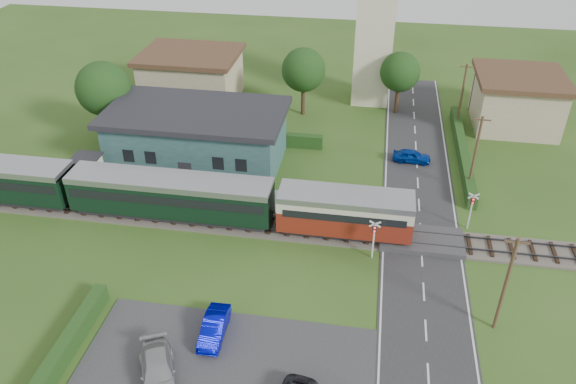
% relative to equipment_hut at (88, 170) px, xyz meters
% --- Properties ---
extents(ground, '(120.00, 120.00, 0.00)m').
position_rel_equipment_hut_xyz_m(ground, '(18.00, -5.20, -1.75)').
color(ground, '#2D4C19').
extents(railway_track, '(76.00, 3.20, 0.49)m').
position_rel_equipment_hut_xyz_m(railway_track, '(18.00, -3.20, -1.64)').
color(railway_track, '#4C443D').
rests_on(railway_track, ground).
extents(road, '(6.00, 70.00, 0.05)m').
position_rel_equipment_hut_xyz_m(road, '(28.00, -5.20, -1.72)').
color(road, '#28282B').
rests_on(road, ground).
extents(car_park, '(17.00, 9.00, 0.08)m').
position_rel_equipment_hut_xyz_m(car_park, '(16.50, -17.20, -1.71)').
color(car_park, '#333335').
rests_on(car_park, ground).
extents(crossing_deck, '(6.20, 3.40, 0.45)m').
position_rel_equipment_hut_xyz_m(crossing_deck, '(28.00, -3.20, -1.52)').
color(crossing_deck, '#333335').
rests_on(crossing_deck, ground).
extents(platform, '(30.00, 3.00, 0.45)m').
position_rel_equipment_hut_xyz_m(platform, '(8.00, 0.00, -1.52)').
color(platform, gray).
rests_on(platform, ground).
extents(equipment_hut, '(2.30, 2.30, 2.55)m').
position_rel_equipment_hut_xyz_m(equipment_hut, '(0.00, 0.00, 0.00)').
color(equipment_hut, beige).
rests_on(equipment_hut, platform).
extents(station_building, '(16.00, 9.00, 5.30)m').
position_rel_equipment_hut_xyz_m(station_building, '(8.00, 5.79, 0.95)').
color(station_building, '#2B4B4D').
rests_on(station_building, ground).
extents(train, '(43.20, 2.90, 3.40)m').
position_rel_equipment_hut_xyz_m(train, '(5.38, -3.20, 0.43)').
color(train, '#232328').
rests_on(train, ground).
extents(church_tower, '(6.00, 6.00, 17.60)m').
position_rel_equipment_hut_xyz_m(church_tower, '(23.00, 22.80, 8.48)').
color(church_tower, beige).
rests_on(church_tower, ground).
extents(house_west, '(10.80, 8.80, 5.50)m').
position_rel_equipment_hut_xyz_m(house_west, '(3.00, 19.80, 1.04)').
color(house_west, tan).
rests_on(house_west, ground).
extents(house_east, '(8.80, 8.80, 5.50)m').
position_rel_equipment_hut_xyz_m(house_east, '(38.00, 18.80, 1.05)').
color(house_east, tan).
rests_on(house_east, ground).
extents(hedge_carpark, '(0.80, 9.00, 1.20)m').
position_rel_equipment_hut_xyz_m(hedge_carpark, '(7.00, -17.20, -1.15)').
color(hedge_carpark, '#193814').
rests_on(hedge_carpark, ground).
extents(hedge_roadside, '(0.80, 18.00, 1.20)m').
position_rel_equipment_hut_xyz_m(hedge_roadside, '(32.20, 10.80, -1.15)').
color(hedge_roadside, '#193814').
rests_on(hedge_roadside, ground).
extents(hedge_station, '(22.00, 0.80, 1.30)m').
position_rel_equipment_hut_xyz_m(hedge_station, '(8.00, 10.30, -1.10)').
color(hedge_station, '#193814').
rests_on(hedge_station, ground).
extents(tree_a, '(5.20, 5.20, 8.00)m').
position_rel_equipment_hut_xyz_m(tree_a, '(-2.00, 8.80, 3.63)').
color(tree_a, '#332316').
rests_on(tree_a, ground).
extents(tree_b, '(4.60, 4.60, 7.34)m').
position_rel_equipment_hut_xyz_m(tree_b, '(16.00, 17.80, 3.27)').
color(tree_b, '#332316').
rests_on(tree_b, ground).
extents(tree_c, '(4.20, 4.20, 6.78)m').
position_rel_equipment_hut_xyz_m(tree_c, '(26.00, 19.80, 2.91)').
color(tree_c, '#332316').
rests_on(tree_c, ground).
extents(utility_pole_b, '(1.40, 0.22, 7.00)m').
position_rel_equipment_hut_xyz_m(utility_pole_b, '(32.20, -11.20, 1.88)').
color(utility_pole_b, '#473321').
rests_on(utility_pole_b, ground).
extents(utility_pole_c, '(1.40, 0.22, 7.00)m').
position_rel_equipment_hut_xyz_m(utility_pole_c, '(32.20, 4.80, 1.88)').
color(utility_pole_c, '#473321').
rests_on(utility_pole_c, ground).
extents(utility_pole_d, '(1.40, 0.22, 7.00)m').
position_rel_equipment_hut_xyz_m(utility_pole_d, '(32.20, 16.80, 1.88)').
color(utility_pole_d, '#473321').
rests_on(utility_pole_d, ground).
extents(crossing_signal_near, '(0.84, 0.28, 3.28)m').
position_rel_equipment_hut_xyz_m(crossing_signal_near, '(24.40, -5.61, 0.39)').
color(crossing_signal_near, silver).
rests_on(crossing_signal_near, ground).
extents(crossing_signal_far, '(0.84, 0.28, 3.28)m').
position_rel_equipment_hut_xyz_m(crossing_signal_far, '(31.60, -0.81, 0.39)').
color(crossing_signal_far, silver).
rests_on(crossing_signal_far, ground).
extents(streetlamp_west, '(0.30, 0.30, 5.15)m').
position_rel_equipment_hut_xyz_m(streetlamp_west, '(-4.00, 14.80, 1.29)').
color(streetlamp_west, '#3F3F47').
rests_on(streetlamp_west, ground).
extents(streetlamp_east, '(0.30, 0.30, 5.15)m').
position_rel_equipment_hut_xyz_m(streetlamp_east, '(34.00, 21.80, 1.29)').
color(streetlamp_east, '#3F3F47').
rests_on(streetlamp_east, ground).
extents(car_on_road, '(3.53, 1.54, 1.18)m').
position_rel_equipment_hut_xyz_m(car_on_road, '(27.47, 9.02, -1.11)').
color(car_on_road, '#032D98').
rests_on(car_on_road, road).
extents(car_park_blue, '(1.41, 3.79, 1.24)m').
position_rel_equipment_hut_xyz_m(car_park_blue, '(15.18, -14.70, -1.05)').
color(car_park_blue, '#0106A7').
rests_on(car_park_blue, car_park).
extents(car_park_silver, '(3.70, 5.02, 1.35)m').
position_rel_equipment_hut_xyz_m(car_park_silver, '(12.99, -18.43, -0.99)').
color(car_park_silver, '#A2A3A5').
rests_on(car_park_silver, car_park).
extents(pedestrian_near, '(0.64, 0.44, 1.70)m').
position_rel_equipment_hut_xyz_m(pedestrian_near, '(14.29, 0.12, -0.45)').
color(pedestrian_near, gray).
rests_on(pedestrian_near, platform).
extents(pedestrian_far, '(0.90, 1.03, 1.78)m').
position_rel_equipment_hut_xyz_m(pedestrian_far, '(0.35, -0.71, -0.41)').
color(pedestrian_far, gray).
rests_on(pedestrian_far, platform).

